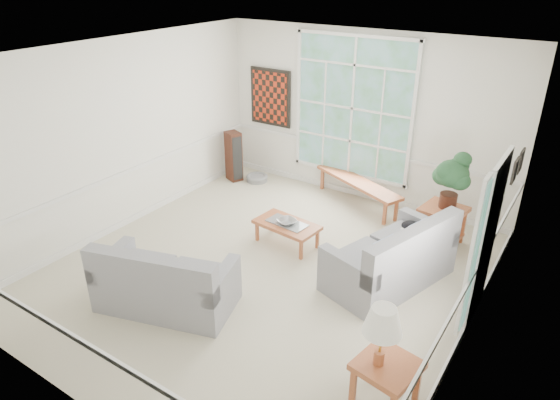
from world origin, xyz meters
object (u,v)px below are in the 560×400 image
(loveseat_right, at_px, (390,250))
(side_table, at_px, (385,385))
(loveseat_front, at_px, (166,274))
(coffee_table, at_px, (287,234))
(end_table, at_px, (441,226))

(loveseat_right, height_order, side_table, loveseat_right)
(loveseat_right, xyz_separation_m, loveseat_front, (-2.14, -2.04, -0.03))
(loveseat_front, xyz_separation_m, coffee_table, (0.45, 2.10, -0.27))
(side_table, bearing_deg, coffee_table, 139.79)
(coffee_table, height_order, side_table, side_table)
(loveseat_right, height_order, end_table, loveseat_right)
(loveseat_right, distance_m, loveseat_front, 2.96)
(loveseat_front, bearing_deg, loveseat_right, 26.95)
(coffee_table, relative_size, end_table, 1.62)
(loveseat_right, relative_size, side_table, 3.20)
(loveseat_front, distance_m, side_table, 2.96)
(loveseat_right, xyz_separation_m, end_table, (0.28, 1.40, -0.18))
(coffee_table, xyz_separation_m, side_table, (2.50, -2.11, 0.10))
(loveseat_front, bearing_deg, end_table, 38.15)
(loveseat_right, xyz_separation_m, side_table, (0.81, -2.05, -0.21))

